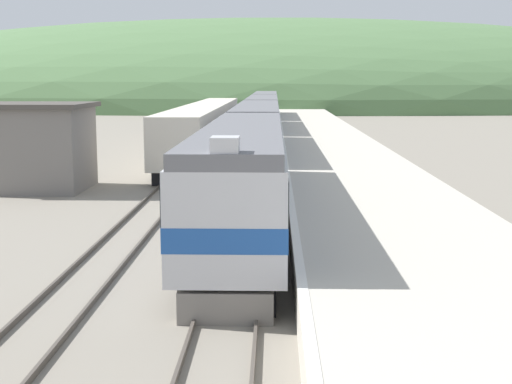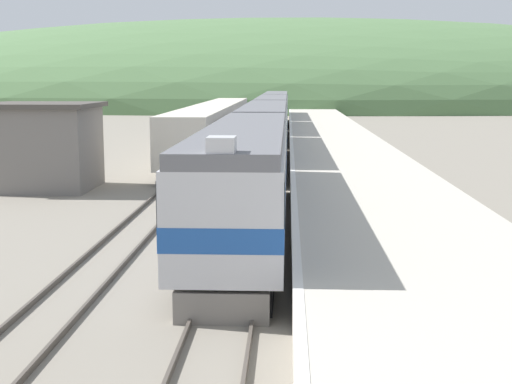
% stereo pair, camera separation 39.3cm
% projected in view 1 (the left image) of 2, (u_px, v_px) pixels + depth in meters
% --- Properties ---
extents(track_main, '(1.52, 180.00, 0.16)m').
position_uv_depth(track_main, '(263.00, 138.00, 67.88)').
color(track_main, '#4C443D').
rests_on(track_main, ground).
extents(track_siding, '(1.52, 180.00, 0.16)m').
position_uv_depth(track_siding, '(219.00, 138.00, 67.99)').
color(track_siding, '#4C443D').
rests_on(track_siding, ground).
extents(platform, '(7.06, 140.00, 1.07)m').
position_uv_depth(platform, '(335.00, 155.00, 47.93)').
color(platform, '#BCB5A5').
rests_on(platform, ground).
extents(distant_hills, '(230.62, 103.78, 37.02)m').
position_uv_depth(distant_hills, '(270.00, 104.00, 159.64)').
color(distant_hills, '#517547').
rests_on(distant_hills, ground).
extents(station_shed, '(5.57, 5.19, 4.42)m').
position_uv_depth(station_shed, '(36.00, 146.00, 36.34)').
color(station_shed, slate).
rests_on(station_shed, ground).
extents(express_train_lead_car, '(2.90, 19.79, 4.33)m').
position_uv_depth(express_train_lead_car, '(243.00, 176.00, 25.56)').
color(express_train_lead_car, black).
rests_on(express_train_lead_car, ground).
extents(carriage_second, '(2.89, 20.24, 3.97)m').
position_uv_depth(carriage_second, '(257.00, 133.00, 46.42)').
color(carriage_second, black).
rests_on(carriage_second, ground).
extents(carriage_third, '(2.89, 20.24, 3.97)m').
position_uv_depth(carriage_third, '(263.00, 116.00, 67.27)').
color(carriage_third, black).
rests_on(carriage_third, ground).
extents(carriage_fourth, '(2.89, 20.24, 3.97)m').
position_uv_depth(carriage_fourth, '(266.00, 107.00, 88.12)').
color(carriage_fourth, black).
rests_on(carriage_fourth, ground).
extents(siding_train, '(2.90, 36.82, 3.68)m').
position_uv_depth(siding_train, '(206.00, 128.00, 54.86)').
color(siding_train, black).
rests_on(siding_train, ground).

